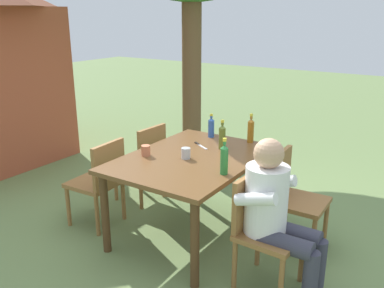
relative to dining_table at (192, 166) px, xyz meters
name	(u,v)px	position (x,y,z in m)	size (l,w,h in m)	color
ground_plane	(192,233)	(0.00, 0.00, -0.69)	(24.00, 24.00, 0.00)	#6B844C
dining_table	(192,166)	(0.00, 0.00, 0.00)	(1.50, 1.08, 0.78)	brown
chair_near_left	(261,225)	(-0.33, -0.84, -0.20)	(0.46, 0.46, 0.87)	olive
chair_far_left	(100,179)	(-0.33, 0.84, -0.20)	(0.46, 0.46, 0.87)	olive
chair_far_right	(144,159)	(0.33, 0.84, -0.20)	(0.46, 0.46, 0.87)	olive
chair_near_right	(292,194)	(0.34, -0.84, -0.20)	(0.45, 0.45, 0.87)	olive
person_in_white_shirt	(276,209)	(-0.34, -0.95, -0.03)	(0.47, 0.61, 1.18)	white
bottle_blue	(211,127)	(0.63, 0.17, 0.20)	(0.06, 0.06, 0.25)	#2D56A3
bottle_amber	(251,130)	(0.69, -0.25, 0.22)	(0.06, 0.06, 0.29)	#996019
bottle_green	(224,159)	(-0.21, -0.44, 0.22)	(0.06, 0.06, 0.30)	#287A38
bottle_olive	(222,137)	(0.34, -0.12, 0.21)	(0.06, 0.06, 0.28)	#566623
cup_steel	(186,153)	(-0.07, 0.02, 0.14)	(0.08, 0.08, 0.10)	#B2B7BC
cup_terracotta	(146,151)	(-0.20, 0.37, 0.14)	(0.08, 0.08, 0.10)	#BC6B47
table_knife	(200,145)	(0.31, 0.11, 0.10)	(0.14, 0.22, 0.01)	silver
backpack_by_near_side	(219,164)	(1.28, 0.43, -0.46)	(0.32, 0.22, 0.47)	#2D4784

